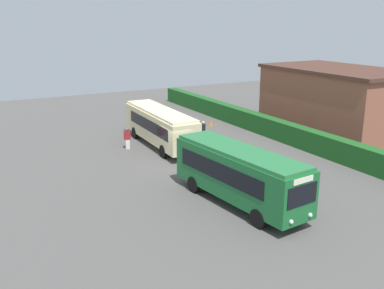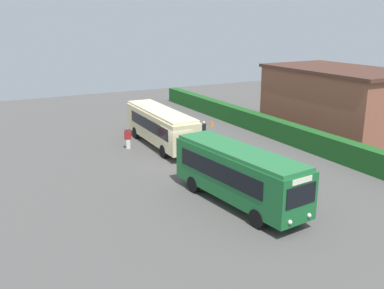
{
  "view_description": "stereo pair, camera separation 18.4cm",
  "coord_description": "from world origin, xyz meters",
  "px_view_note": "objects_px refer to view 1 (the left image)",
  "views": [
    {
      "loc": [
        27.72,
        -13.28,
        10.08
      ],
      "look_at": [
        2.48,
        0.5,
        1.8
      ],
      "focal_mm": 40.9,
      "sensor_mm": 36.0,
      "label": 1
    },
    {
      "loc": [
        27.81,
        -13.12,
        10.08
      ],
      "look_at": [
        2.48,
        0.5,
        1.8
      ],
      "focal_mm": 40.9,
      "sensor_mm": 36.0,
      "label": 2
    }
  ],
  "objects_px": {
    "bus_cream": "(160,125)",
    "person_center": "(203,132)",
    "person_left": "(127,138)",
    "person_right": "(257,175)",
    "bus_green": "(239,173)",
    "traffic_cone": "(211,123)"
  },
  "relations": [
    {
      "from": "person_left",
      "to": "person_center",
      "type": "distance_m",
      "value": 6.35
    },
    {
      "from": "bus_cream",
      "to": "traffic_cone",
      "type": "bearing_deg",
      "value": -59.71
    },
    {
      "from": "person_center",
      "to": "person_left",
      "type": "bearing_deg",
      "value": -145.0
    },
    {
      "from": "person_left",
      "to": "person_right",
      "type": "bearing_deg",
      "value": 26.25
    },
    {
      "from": "bus_cream",
      "to": "person_left",
      "type": "height_order",
      "value": "bus_cream"
    },
    {
      "from": "bus_green",
      "to": "person_left",
      "type": "distance_m",
      "value": 13.43
    },
    {
      "from": "person_left",
      "to": "person_center",
      "type": "xyz_separation_m",
      "value": [
        1.47,
        6.18,
        0.13
      ]
    },
    {
      "from": "person_right",
      "to": "traffic_cone",
      "type": "xyz_separation_m",
      "value": [
        -15.55,
        6.08,
        -0.67
      ]
    },
    {
      "from": "bus_cream",
      "to": "person_left",
      "type": "relative_size",
      "value": 6.14
    },
    {
      "from": "bus_cream",
      "to": "person_right",
      "type": "distance_m",
      "value": 11.68
    },
    {
      "from": "bus_cream",
      "to": "person_center",
      "type": "xyz_separation_m",
      "value": [
        1.01,
        3.5,
        -0.75
      ]
    },
    {
      "from": "bus_green",
      "to": "person_left",
      "type": "relative_size",
      "value": 5.61
    },
    {
      "from": "bus_cream",
      "to": "traffic_cone",
      "type": "xyz_separation_m",
      "value": [
        -3.96,
        7.25,
        -1.45
      ]
    },
    {
      "from": "person_right",
      "to": "person_left",
      "type": "bearing_deg",
      "value": 172.22
    },
    {
      "from": "person_center",
      "to": "person_right",
      "type": "relative_size",
      "value": 1.05
    },
    {
      "from": "person_center",
      "to": "traffic_cone",
      "type": "height_order",
      "value": "person_center"
    },
    {
      "from": "bus_cream",
      "to": "person_center",
      "type": "height_order",
      "value": "bus_cream"
    },
    {
      "from": "bus_cream",
      "to": "person_right",
      "type": "xyz_separation_m",
      "value": [
        11.6,
        1.17,
        -0.79
      ]
    },
    {
      "from": "bus_green",
      "to": "person_right",
      "type": "distance_m",
      "value": 2.69
    },
    {
      "from": "traffic_cone",
      "to": "person_center",
      "type": "bearing_deg",
      "value": -37.07
    },
    {
      "from": "bus_cream",
      "to": "bus_green",
      "type": "xyz_separation_m",
      "value": [
        12.84,
        -1.05,
        0.1
      ]
    },
    {
      "from": "person_right",
      "to": "person_center",
      "type": "bearing_deg",
      "value": 142.11
    }
  ]
}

